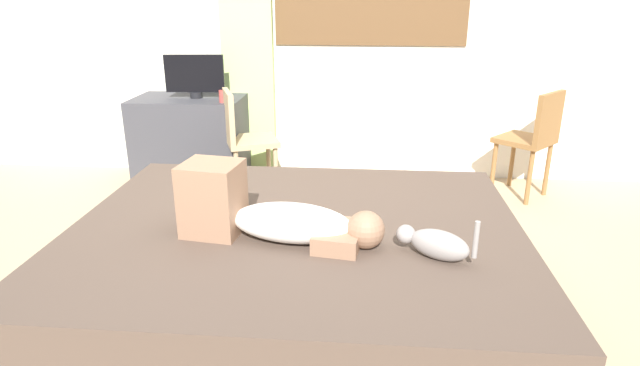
% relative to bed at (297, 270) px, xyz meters
% --- Properties ---
extents(ground_plane, '(16.00, 16.00, 0.00)m').
position_rel_bed_xyz_m(ground_plane, '(-0.07, 0.08, -0.24)').
color(ground_plane, tan).
extents(back_wall_with_window, '(6.40, 0.14, 2.90)m').
position_rel_bed_xyz_m(back_wall_with_window, '(-0.06, 2.29, 1.21)').
color(back_wall_with_window, silver).
rests_on(back_wall_with_window, ground).
extents(bed, '(2.25, 1.86, 0.49)m').
position_rel_bed_xyz_m(bed, '(0.00, 0.00, 0.00)').
color(bed, '#38383D').
rests_on(bed, ground).
extents(person_lying, '(0.94, 0.38, 0.34)m').
position_rel_bed_xyz_m(person_lying, '(-0.10, -0.15, 0.36)').
color(person_lying, silver).
rests_on(person_lying, bed).
extents(cat, '(0.33, 0.23, 0.21)m').
position_rel_bed_xyz_m(cat, '(0.63, -0.28, 0.31)').
color(cat, gray).
rests_on(cat, bed).
extents(desk, '(0.90, 0.56, 0.74)m').
position_rel_bed_xyz_m(desk, '(-1.14, 1.89, 0.13)').
color(desk, '#38383D').
rests_on(desk, ground).
extents(tv_monitor, '(0.48, 0.10, 0.35)m').
position_rel_bed_xyz_m(tv_monitor, '(-1.07, 1.89, 0.68)').
color(tv_monitor, black).
rests_on(tv_monitor, desk).
extents(cup, '(0.06, 0.06, 0.10)m').
position_rel_bed_xyz_m(cup, '(-0.80, 1.73, 0.55)').
color(cup, '#B23D38').
rests_on(cup, desk).
extents(chair_by_desk, '(0.49, 0.49, 0.86)m').
position_rel_bed_xyz_m(chair_by_desk, '(-0.62, 1.59, 0.27)').
color(chair_by_desk, tan).
rests_on(chair_by_desk, ground).
extents(chair_spare, '(0.54, 0.54, 0.86)m').
position_rel_bed_xyz_m(chair_spare, '(1.64, 1.77, 0.27)').
color(chair_spare, brown).
rests_on(chair_spare, ground).
extents(curtain_left, '(0.44, 0.06, 2.32)m').
position_rel_bed_xyz_m(curtain_left, '(-0.69, 2.17, 0.92)').
color(curtain_left, '#ADCC75').
rests_on(curtain_left, ground).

